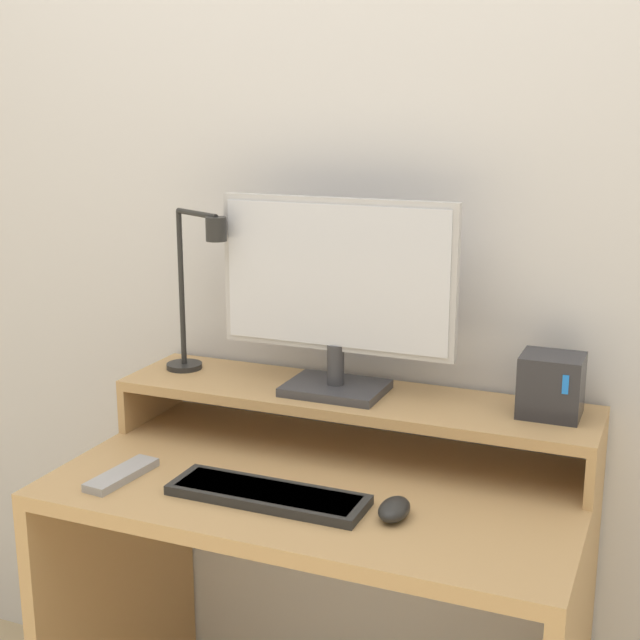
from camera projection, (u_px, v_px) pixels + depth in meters
name	position (u px, v px, depth m)	size (l,w,h in m)	color
wall_back	(379.00, 210.00, 1.91)	(6.00, 0.05, 2.50)	silver
desk	(321.00, 589.00, 1.79)	(1.01, 0.58, 0.76)	tan
monitor_shelf	(352.00, 402.00, 1.86)	(1.01, 0.24, 0.12)	tan
monitor	(336.00, 289.00, 1.81)	(0.50, 0.15, 0.41)	#38383D
desk_lamp	(197.00, 286.00, 1.93)	(0.19, 0.13, 0.37)	black
router_dock	(551.00, 385.00, 1.71)	(0.12, 0.11, 0.12)	#28282D
keyboard	(268.00, 494.00, 1.64)	(0.37, 0.11, 0.02)	#282828
mouse	(394.00, 509.00, 1.56)	(0.05, 0.09, 0.03)	black
remote_control	(122.00, 475.00, 1.73)	(0.07, 0.17, 0.02)	#99999E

